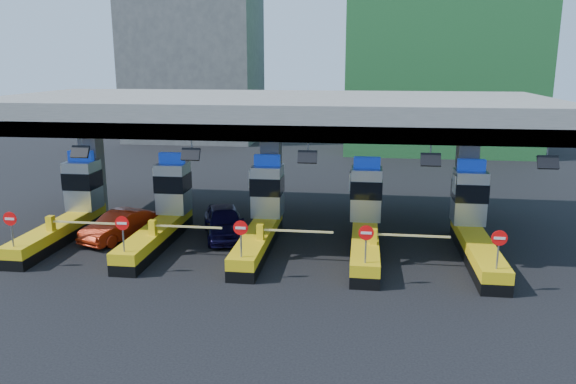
# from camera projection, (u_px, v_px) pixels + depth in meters

# --- Properties ---
(ground) EXTENTS (120.00, 120.00, 0.00)m
(ground) POSITION_uv_depth(u_px,v_px,m) (262.00, 244.00, 27.48)
(ground) COLOR black
(ground) RESTS_ON ground
(toll_canopy) EXTENTS (28.00, 12.09, 7.00)m
(toll_canopy) POSITION_uv_depth(u_px,v_px,m) (270.00, 113.00, 28.84)
(toll_canopy) COLOR slate
(toll_canopy) RESTS_ON ground
(toll_lane_far_left) EXTENTS (4.43, 8.00, 4.16)m
(toll_lane_far_left) POSITION_uv_depth(u_px,v_px,m) (70.00, 209.00, 28.72)
(toll_lane_far_left) COLOR black
(toll_lane_far_left) RESTS_ON ground
(toll_lane_left) EXTENTS (4.43, 8.00, 4.16)m
(toll_lane_left) POSITION_uv_depth(u_px,v_px,m) (164.00, 212.00, 28.08)
(toll_lane_left) COLOR black
(toll_lane_left) RESTS_ON ground
(toll_lane_center) EXTENTS (4.43, 8.00, 4.16)m
(toll_lane_center) POSITION_uv_depth(u_px,v_px,m) (262.00, 216.00, 27.43)
(toll_lane_center) COLOR black
(toll_lane_center) RESTS_ON ground
(toll_lane_right) EXTENTS (4.43, 8.00, 4.16)m
(toll_lane_right) POSITION_uv_depth(u_px,v_px,m) (365.00, 219.00, 26.79)
(toll_lane_right) COLOR black
(toll_lane_right) RESTS_ON ground
(toll_lane_far_right) EXTENTS (4.43, 8.00, 4.16)m
(toll_lane_far_right) POSITION_uv_depth(u_px,v_px,m) (474.00, 223.00, 26.14)
(toll_lane_far_right) COLOR black
(toll_lane_far_right) RESTS_ON ground
(bg_building_scaffold) EXTENTS (18.00, 12.00, 28.00)m
(bg_building_scaffold) POSITION_uv_depth(u_px,v_px,m) (443.00, 4.00, 53.59)
(bg_building_scaffold) COLOR #1E5926
(bg_building_scaffold) RESTS_ON ground
(bg_building_concrete) EXTENTS (14.00, 10.00, 18.00)m
(bg_building_concrete) POSITION_uv_depth(u_px,v_px,m) (194.00, 58.00, 61.95)
(bg_building_concrete) COLOR #4C4C49
(bg_building_concrete) RESTS_ON ground
(van) EXTENTS (3.33, 5.11, 1.62)m
(van) POSITION_uv_depth(u_px,v_px,m) (224.00, 222.00, 28.48)
(van) COLOR black
(van) RESTS_ON ground
(red_car) EXTENTS (3.00, 4.57, 1.42)m
(red_car) POSITION_uv_depth(u_px,v_px,m) (120.00, 225.00, 28.17)
(red_car) COLOR #99210B
(red_car) RESTS_ON ground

